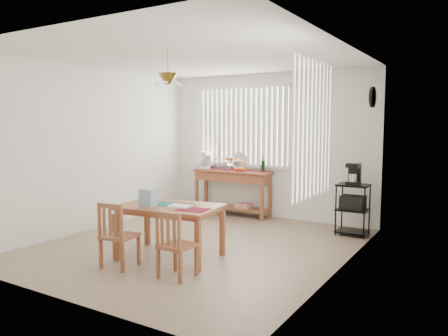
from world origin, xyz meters
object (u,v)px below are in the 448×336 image
Objects in this scene: sideboard at (233,182)px; cart_items at (354,174)px; chair_right at (175,245)px; dining_table at (170,211)px; chair_left at (118,236)px; wire_cart at (353,204)px.

cart_items is (2.30, -0.30, 0.30)m from sideboard.
chair_right is at bearing -111.61° from cart_items.
chair_left reaches higher than dining_table.
sideboard is 3.43m from chair_right.
chair_left is (-1.96, -2.98, -0.09)m from wire_cart.
dining_table is at bearing 66.54° from chair_left.
cart_items is at bearing 68.39° from chair_right.
wire_cart is 3.57m from chair_left.
chair_left is at bearing -84.07° from sideboard.
sideboard is 2.33m from wire_cart.
sideboard is at bearing 172.34° from wire_cart.
dining_table is at bearing -125.68° from wire_cart.
sideboard is 3.32m from chair_left.
chair_left is at bearing -113.46° from dining_table.
cart_items is 3.62m from chair_left.
chair_right is (1.15, -3.22, -0.26)m from sideboard.
wire_cart reaches higher than chair_right.
dining_table is at bearing -125.58° from cart_items.
dining_table is (-1.68, -2.35, -0.34)m from cart_items.
dining_table is at bearing -76.88° from sideboard.
cart_items is at bearing 54.42° from dining_table.
dining_table is 1.72× the size of chair_left.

